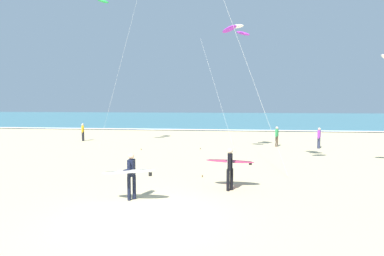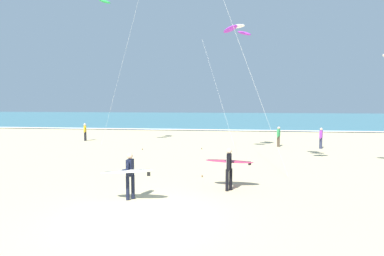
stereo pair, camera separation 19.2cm
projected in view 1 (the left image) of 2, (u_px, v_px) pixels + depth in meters
name	position (u px, v px, depth m)	size (l,w,h in m)	color
ground_plane	(141.00, 216.00, 9.82)	(160.00, 160.00, 0.00)	#CCB789
ocean_water	(217.00, 118.00, 68.40)	(160.00, 60.00, 0.08)	teal
shoreline_foam	(208.00, 130.00, 39.01)	(160.00, 1.34, 0.01)	white
surfer_lead	(130.00, 172.00, 11.23)	(1.91, 0.91, 1.71)	black
surfer_trailing	(230.00, 164.00, 12.76)	(1.98, 0.93, 1.71)	black
kite_arc_ivory_far	(236.00, 30.00, 20.94)	(3.65, 2.97, 8.62)	purple
bystander_green_top	(277.00, 136.00, 24.95)	(0.30, 0.46, 1.59)	#4C3D2D
bystander_purple_top	(319.00, 138.00, 23.96)	(0.30, 0.46, 1.59)	#2D334C
bystander_yellow_top	(83.00, 132.00, 28.52)	(0.26, 0.48, 1.59)	black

